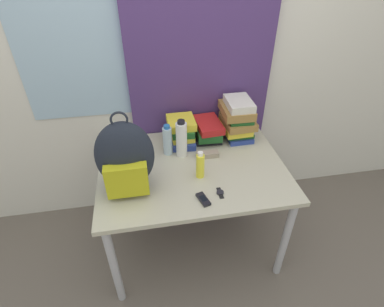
{
  "coord_description": "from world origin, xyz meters",
  "views": [
    {
      "loc": [
        -0.27,
        -1.06,
        1.95
      ],
      "look_at": [
        0.0,
        0.45,
        0.83
      ],
      "focal_mm": 28.0,
      "sensor_mm": 36.0,
      "label": 1
    }
  ],
  "objects": [
    {
      "name": "book_stack_right",
      "position": [
        0.39,
        0.74,
        0.88
      ],
      "size": [
        0.23,
        0.29,
        0.3
      ],
      "color": "navy",
      "rests_on": "desk"
    },
    {
      "name": "book_stack_center",
      "position": [
        0.17,
        0.75,
        0.81
      ],
      "size": [
        0.2,
        0.27,
        0.14
      ],
      "color": "black",
      "rests_on": "desk"
    },
    {
      "name": "desk",
      "position": [
        0.0,
        0.45,
        0.65
      ],
      "size": [
        1.2,
        0.89,
        0.73
      ],
      "color": "#B7B299",
      "rests_on": "ground_plane"
    },
    {
      "name": "curtain_blue",
      "position": [
        0.15,
        0.92,
        1.25
      ],
      "size": [
        1.02,
        0.04,
        2.5
      ],
      "color": "#4C336B",
      "rests_on": "ground_plane"
    },
    {
      "name": "wristwatch",
      "position": [
        0.12,
        0.17,
        0.74
      ],
      "size": [
        0.04,
        0.09,
        0.01
      ],
      "color": "black",
      "rests_on": "desk"
    },
    {
      "name": "wall_back",
      "position": [
        -0.0,
        0.98,
        1.25
      ],
      "size": [
        6.0,
        0.06,
        2.5
      ],
      "color": "silver",
      "rests_on": "ground_plane"
    },
    {
      "name": "sunscreen_bottle",
      "position": [
        0.03,
        0.34,
        0.82
      ],
      "size": [
        0.05,
        0.05,
        0.18
      ],
      "color": "yellow",
      "rests_on": "desk"
    },
    {
      "name": "backpack",
      "position": [
        -0.4,
        0.32,
        0.94
      ],
      "size": [
        0.33,
        0.23,
        0.5
      ],
      "color": "#1E232D",
      "rests_on": "desk"
    },
    {
      "name": "water_bottle",
      "position": [
        -0.14,
        0.62,
        0.84
      ],
      "size": [
        0.06,
        0.06,
        0.22
      ],
      "color": "silver",
      "rests_on": "desk"
    },
    {
      "name": "sunglasses_case",
      "position": [
        0.12,
        0.53,
        0.75
      ],
      "size": [
        0.15,
        0.06,
        0.04
      ],
      "color": "gray",
      "rests_on": "desk"
    },
    {
      "name": "cell_phone",
      "position": [
        0.01,
        0.13,
        0.74
      ],
      "size": [
        0.07,
        0.12,
        0.02
      ],
      "color": "black",
      "rests_on": "desk"
    },
    {
      "name": "book_stack_left",
      "position": [
        -0.02,
        0.75,
        0.82
      ],
      "size": [
        0.2,
        0.27,
        0.18
      ],
      "color": "navy",
      "rests_on": "desk"
    },
    {
      "name": "sports_bottle",
      "position": [
        -0.05,
        0.58,
        0.86
      ],
      "size": [
        0.07,
        0.07,
        0.27
      ],
      "color": "white",
      "rests_on": "desk"
    },
    {
      "name": "ground_plane",
      "position": [
        0.0,
        0.0,
        0.0
      ],
      "size": [
        12.0,
        12.0,
        0.0
      ],
      "primitive_type": "plane",
      "color": "#665B51"
    }
  ]
}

